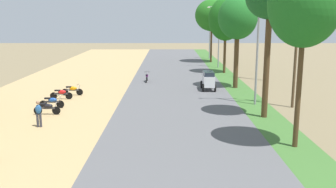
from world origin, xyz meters
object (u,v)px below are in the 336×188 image
object	(u,v)px
parked_motorbike_fifth	(61,93)
parked_motorbike_sixth	(72,90)
median_tree_fourth	(225,19)
motorbike_ahead_third	(146,77)
pedestrian_on_shoulder	(38,112)
car_van_white	(208,79)
utility_pole_near	(265,37)
utility_pole_far	(296,41)
streetlamp_near	(257,40)
median_tree_third	(237,18)
median_tree_fifth	(211,15)
parked_motorbike_third	(47,108)
median_tree_nearest	(304,4)
streetlamp_mid	(218,32)
streetlamp_far	(209,31)
parked_motorbike_fourth	(51,101)

from	to	relation	value
parked_motorbike_fifth	parked_motorbike_sixth	size ratio (longest dim) A/B	1.00
median_tree_fourth	motorbike_ahead_third	size ratio (longest dim) A/B	4.86
motorbike_ahead_third	parked_motorbike_fifth	bearing A→B (deg)	-127.31
pedestrian_on_shoulder	car_van_white	size ratio (longest dim) A/B	0.67
utility_pole_near	utility_pole_far	world-z (taller)	utility_pole_far
streetlamp_near	utility_pole_far	world-z (taller)	utility_pole_far
pedestrian_on_shoulder	parked_motorbike_sixth	bearing A→B (deg)	92.01
utility_pole_far	motorbike_ahead_third	distance (m)	16.28
motorbike_ahead_third	median_tree_third	bearing A→B (deg)	-21.48
car_van_white	parked_motorbike_sixth	bearing A→B (deg)	-168.42
median_tree_fifth	utility_pole_near	world-z (taller)	median_tree_fifth
median_tree_fifth	utility_pole_near	xyz separation A→B (m)	(3.85, -15.75, -2.29)
parked_motorbike_third	utility_pole_near	size ratio (longest dim) A/B	0.21
median_tree_nearest	streetlamp_near	world-z (taller)	median_tree_nearest
parked_motorbike_third	streetlamp_mid	size ratio (longest dim) A/B	0.23
parked_motorbike_fifth	median_tree_fifth	xyz separation A→B (m)	(14.81, 25.38, 6.24)
streetlamp_near	pedestrian_on_shoulder	bearing A→B (deg)	-157.26
parked_motorbike_third	streetlamp_near	distance (m)	15.63
median_tree_fourth	streetlamp_mid	xyz separation A→B (m)	(-0.08, 4.87, -1.68)
parked_motorbike_sixth	pedestrian_on_shoulder	size ratio (longest dim) A/B	1.11
median_tree_fourth	streetlamp_near	world-z (taller)	median_tree_fourth
parked_motorbike_third	median_tree_third	bearing A→B (deg)	34.51
streetlamp_mid	motorbike_ahead_third	xyz separation A→B (m)	(-8.72, -11.12, -4.04)
utility_pole_far	median_tree_third	bearing A→B (deg)	110.79
median_tree_fourth	utility_pole_far	bearing A→B (deg)	-81.67
parked_motorbike_third	streetlamp_mid	bearing A→B (deg)	58.87
parked_motorbike_third	streetlamp_far	size ratio (longest dim) A/B	0.24
streetlamp_near	car_van_white	xyz separation A→B (m)	(-2.94, 5.72, -3.85)
parked_motorbike_fourth	median_tree_fourth	world-z (taller)	median_tree_fourth
parked_motorbike_sixth	pedestrian_on_shoulder	world-z (taller)	pedestrian_on_shoulder
parked_motorbike_sixth	streetlamp_near	world-z (taller)	streetlamp_near
parked_motorbike_third	parked_motorbike_fourth	xyz separation A→B (m)	(-0.26, 1.89, 0.00)
streetlamp_far	motorbike_ahead_third	world-z (taller)	streetlamp_far
utility_pole_far	streetlamp_far	bearing A→B (deg)	94.52
median_tree_third	streetlamp_near	world-z (taller)	streetlamp_near
utility_pole_far	utility_pole_near	bearing A→B (deg)	85.47
median_tree_third	streetlamp_near	xyz separation A→B (m)	(0.29, -6.84, -1.55)
parked_motorbike_sixth	utility_pole_near	world-z (taller)	utility_pole_near
streetlamp_far	median_tree_nearest	bearing A→B (deg)	-90.15
parked_motorbike_sixth	median_tree_third	bearing A→B (deg)	13.77
parked_motorbike_fifth	streetlamp_far	bearing A→B (deg)	63.41
median_tree_nearest	utility_pole_near	xyz separation A→B (m)	(3.66, 20.86, -2.64)
median_tree_third	median_tree_fifth	size ratio (longest dim) A/B	0.93
utility_pole_near	car_van_white	size ratio (longest dim) A/B	3.58
median_tree_third	streetlamp_mid	world-z (taller)	median_tree_third
parked_motorbike_sixth	pedestrian_on_shoulder	xyz separation A→B (m)	(0.33, -9.32, 0.41)
median_tree_nearest	motorbike_ahead_third	distance (m)	22.40
streetlamp_far	pedestrian_on_shoulder	bearing A→B (deg)	-110.62
median_tree_nearest	median_tree_fifth	distance (m)	36.61
streetlamp_mid	utility_pole_far	bearing A→B (deg)	-83.29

